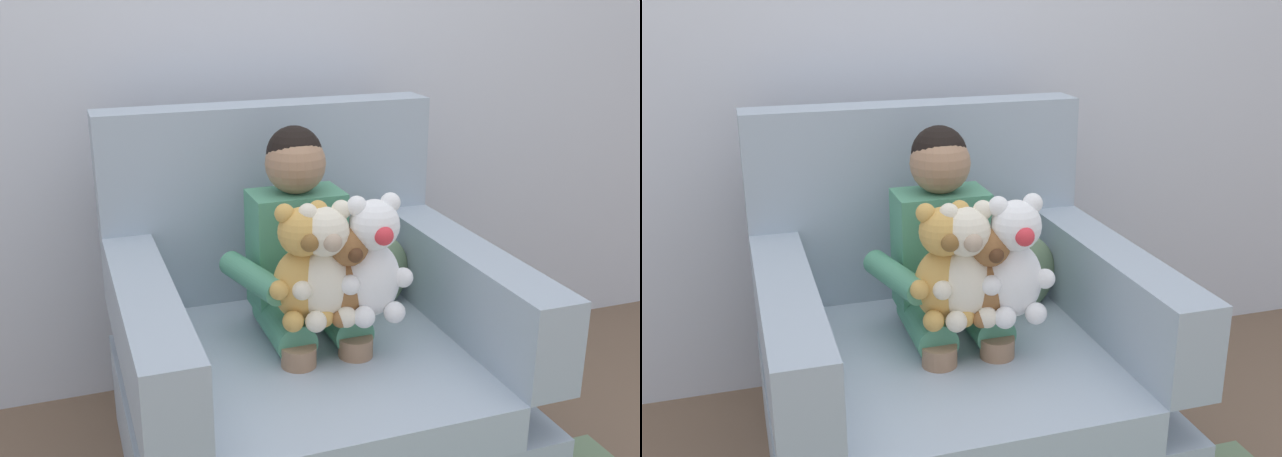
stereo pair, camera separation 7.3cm
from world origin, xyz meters
The scene contains 8 objects.
back_wall centered at (0.00, 0.73, 1.30)m, with size 6.00×0.10×2.60m, color silver.
armchair centered at (0.00, 0.05, 0.32)m, with size 1.03×0.98×1.03m.
seated_child centered at (0.01, 0.09, 0.64)m, with size 0.45×0.39×0.82m.
plush_brown centered at (0.06, -0.10, 0.66)m, with size 0.16×0.13×0.27m.
plush_honey centered at (-0.05, -0.08, 0.69)m, with size 0.19×0.16×0.33m.
plush_white centered at (0.13, -0.11, 0.69)m, with size 0.20×0.16×0.34m.
plush_cream centered at (0.00, -0.10, 0.69)m, with size 0.19×0.16×0.33m.
throw_pillow centered at (0.26, 0.18, 0.53)m, with size 0.26×0.12×0.26m, color slate.
Camera 1 is at (-0.62, -1.80, 1.40)m, focal length 42.86 mm.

